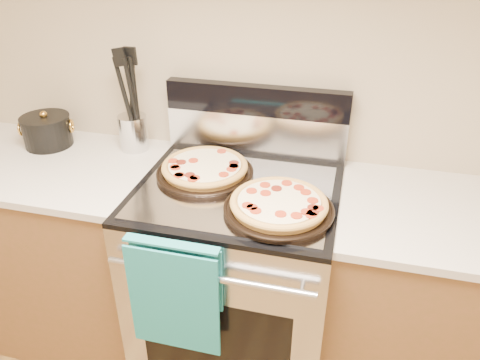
% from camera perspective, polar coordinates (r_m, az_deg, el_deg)
% --- Properties ---
extents(wall_back, '(4.00, 0.00, 4.00)m').
position_cam_1_polar(wall_back, '(1.92, 2.41, 15.48)').
color(wall_back, tan).
rests_on(wall_back, ground).
extents(range_body, '(0.76, 0.68, 0.90)m').
position_cam_1_polar(range_body, '(2.04, -0.26, -12.42)').
color(range_body, '#B7B7BC').
rests_on(range_body, ground).
extents(oven_window, '(0.56, 0.01, 0.40)m').
position_cam_1_polar(oven_window, '(1.81, -3.09, -19.27)').
color(oven_window, black).
rests_on(oven_window, range_body).
extents(cooktop, '(0.76, 0.68, 0.02)m').
position_cam_1_polar(cooktop, '(1.77, -0.30, -1.25)').
color(cooktop, black).
rests_on(cooktop, range_body).
extents(backsplash_lower, '(0.76, 0.06, 0.18)m').
position_cam_1_polar(backsplash_lower, '(1.99, 1.96, 5.67)').
color(backsplash_lower, silver).
rests_on(backsplash_lower, cooktop).
extents(backsplash_upper, '(0.76, 0.06, 0.12)m').
position_cam_1_polar(backsplash_upper, '(1.93, 2.04, 9.73)').
color(backsplash_upper, black).
rests_on(backsplash_upper, backsplash_lower).
extents(oven_handle, '(0.70, 0.03, 0.03)m').
position_cam_1_polar(oven_handle, '(1.54, -3.89, -11.74)').
color(oven_handle, silver).
rests_on(oven_handle, range_body).
extents(dish_towel, '(0.32, 0.05, 0.42)m').
position_cam_1_polar(dish_towel, '(1.64, -7.87, -13.60)').
color(dish_towel, '#1A7485').
rests_on(dish_towel, oven_handle).
extents(foil_sheet, '(0.70, 0.55, 0.01)m').
position_cam_1_polar(foil_sheet, '(1.74, -0.55, -1.38)').
color(foil_sheet, gray).
rests_on(foil_sheet, cooktop).
extents(cabinet_left, '(1.00, 0.62, 0.88)m').
position_cam_1_polar(cabinet_left, '(2.39, -21.10, -7.82)').
color(cabinet_left, brown).
rests_on(cabinet_left, ground).
extents(countertop_left, '(1.02, 0.64, 0.03)m').
position_cam_1_polar(countertop_left, '(2.17, -23.24, 1.86)').
color(countertop_left, beige).
rests_on(countertop_left, cabinet_left).
extents(cabinet_right, '(1.00, 0.62, 0.88)m').
position_cam_1_polar(cabinet_right, '(2.09, 24.89, -14.98)').
color(cabinet_right, brown).
rests_on(cabinet_right, ground).
extents(pepperoni_pizza_back, '(0.44, 0.44, 0.05)m').
position_cam_1_polar(pepperoni_pizza_back, '(1.83, -4.30, 1.34)').
color(pepperoni_pizza_back, '#AB7834').
rests_on(pepperoni_pizza_back, foil_sheet).
extents(pepperoni_pizza_front, '(0.41, 0.41, 0.05)m').
position_cam_1_polar(pepperoni_pizza_front, '(1.61, 4.76, -3.10)').
color(pepperoni_pizza_front, '#AB7834').
rests_on(pepperoni_pizza_front, foil_sheet).
extents(utensil_crock, '(0.16, 0.16, 0.16)m').
position_cam_1_polar(utensil_crock, '(2.11, -12.85, 5.68)').
color(utensil_crock, silver).
rests_on(utensil_crock, countertop_left).
extents(saucepan, '(0.27, 0.27, 0.13)m').
position_cam_1_polar(saucepan, '(2.27, -22.44, 5.42)').
color(saucepan, black).
rests_on(saucepan, countertop_left).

